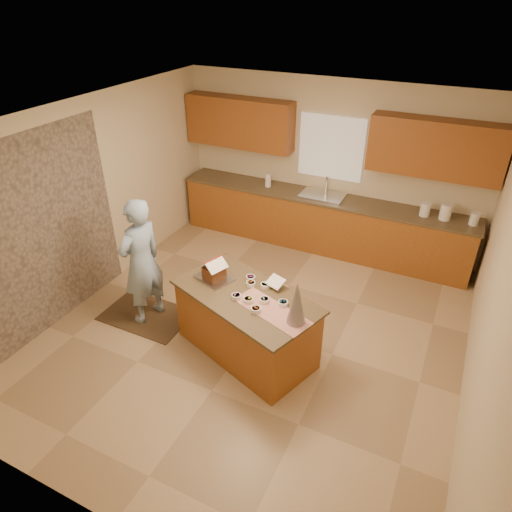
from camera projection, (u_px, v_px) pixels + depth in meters
name	position (u px, v px, depth m)	size (l,w,h in m)	color
floor	(256.00, 330.00, 5.94)	(5.50, 5.50, 0.00)	tan
ceiling	(256.00, 122.00, 4.54)	(5.50, 5.50, 0.00)	silver
wall_back	(330.00, 165.00, 7.35)	(5.50, 5.50, 0.00)	beige
wall_front	(82.00, 417.00, 3.13)	(5.50, 5.50, 0.00)	beige
wall_left	(91.00, 201.00, 6.17)	(5.50, 5.50, 0.00)	beige
wall_right	(493.00, 296.00, 4.31)	(5.50, 5.50, 0.00)	beige
stone_accent	(47.00, 233.00, 5.60)	(2.50, 2.50, 0.00)	gray
window_curtain	(331.00, 148.00, 7.18)	(1.05, 0.03, 1.00)	white
back_counter_base	(320.00, 223.00, 7.60)	(4.80, 0.60, 0.88)	#9A551F
back_counter_top	(322.00, 198.00, 7.36)	(4.85, 0.63, 0.04)	brown
upper_cabinet_left	(240.00, 122.00, 7.51)	(1.85, 0.35, 0.80)	brown
upper_cabinet_right	(436.00, 148.00, 6.35)	(1.85, 0.35, 0.80)	brown
sink	(322.00, 198.00, 7.36)	(0.70, 0.45, 0.12)	silver
faucet	(326.00, 185.00, 7.41)	(0.03, 0.03, 0.28)	silver
island_base	(246.00, 325.00, 5.42)	(1.65, 0.82, 0.80)	#9A551F
island_top	(246.00, 296.00, 5.20)	(1.72, 0.90, 0.04)	brown
table_runner	(272.00, 311.00, 4.94)	(0.91, 0.33, 0.01)	#A4210B
baking_tray	(214.00, 278.00, 5.46)	(0.42, 0.31, 0.02)	silver
cookbook	(276.00, 282.00, 5.27)	(0.20, 0.02, 0.16)	white
tinsel_tree	(297.00, 303.00, 4.65)	(0.20, 0.20, 0.50)	silver
rug	(147.00, 315.00, 6.20)	(1.17, 0.76, 0.01)	black
boy	(141.00, 262.00, 5.73)	(0.63, 0.41, 1.72)	#8CA9C8
canister_a	(425.00, 209.00, 6.70)	(0.15, 0.15, 0.20)	white
canister_b	(446.00, 212.00, 6.59)	(0.17, 0.17, 0.24)	white
canister_c	(474.00, 219.00, 6.46)	(0.13, 0.13, 0.18)	white
paper_towel	(268.00, 180.00, 7.65)	(0.10, 0.10, 0.22)	white
gingerbread_house	(214.00, 271.00, 5.41)	(0.32, 0.33, 0.26)	brown
candy_bowls	(257.00, 294.00, 5.16)	(0.65, 0.63, 0.05)	silver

